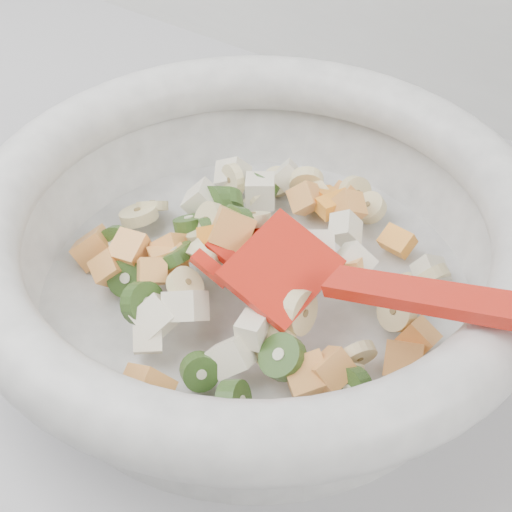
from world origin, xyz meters
The scene contains 1 object.
mixing_bowl centered at (0.11, 1.44, 0.96)m, with size 0.45×0.37×0.15m.
Camera 1 is at (0.33, 1.13, 1.29)m, focal length 55.00 mm.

